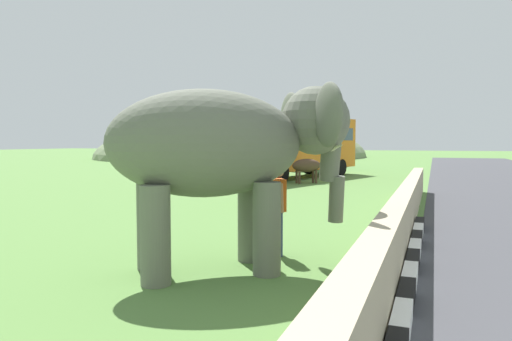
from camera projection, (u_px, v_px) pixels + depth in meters
The scene contains 9 objects.
barrier_parapet at pixel (383, 262), 6.02m from camera, with size 28.00×0.36×1.00m, color tan.
elephant at pixel (229, 147), 7.36m from camera, with size 3.70×3.92×3.01m.
person_handler at pixel (278, 205), 8.39m from camera, with size 0.60×0.42×1.66m.
bus_orange at pixel (297, 142), 26.45m from camera, with size 10.26×5.28×3.50m.
bus_teal at pixel (310, 142), 36.87m from camera, with size 9.18×2.83×3.50m.
cow_near at pixel (255, 179), 14.99m from camera, with size 1.71×1.55×1.23m.
cow_mid at pixel (267, 168), 21.22m from camera, with size 1.88×0.61×1.23m.
cow_far at pixel (307, 166), 22.91m from camera, with size 1.51×1.74×1.23m.
hill_east at pixel (238, 157), 64.40m from camera, with size 43.45×34.76×10.21m.
Camera 1 is at (-4.14, 3.94, 2.08)m, focal length 32.31 mm.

